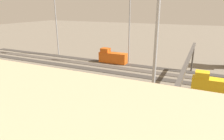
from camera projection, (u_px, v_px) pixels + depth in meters
The scene contains 16 objects.
ground_plane at pixel (124, 84), 51.78m from camera, with size 400.00×400.00×0.00m, color #756B5B.
track_bed_0 at pixel (144, 66), 66.90m from camera, with size 140.00×2.80×0.12m, color #3D3833.
track_bed_1 at pixel (139, 71), 62.58m from camera, with size 140.00×2.80×0.12m, color #4C443D.
track_bed_2 at pixel (134, 75), 58.25m from camera, with size 140.00×2.80×0.12m, color #3D3833.
track_bed_3 at pixel (128, 81), 53.93m from camera, with size 140.00×2.80×0.12m, color #4C443D.
track_bed_4 at pixel (121, 87), 49.60m from camera, with size 140.00×2.80×0.12m, color #4C443D.
track_bed_5 at pixel (112, 95), 45.28m from camera, with size 140.00×2.80×0.12m, color #4C443D.
track_bed_6 at pixel (102, 104), 40.96m from camera, with size 140.00×2.80×0.12m, color #4C443D.
track_bed_7 at pixel (89, 116), 36.63m from camera, with size 140.00×2.80×0.12m, color #3D3833.
train_on_track_0 at pixel (112, 57), 70.93m from camera, with size 10.00×3.00×5.00m.
train_on_track_7 at pixel (116, 112), 33.88m from camera, with size 71.40×3.00×3.80m.
train_on_track_3 at pixel (214, 86), 45.00m from camera, with size 10.00×3.00×5.00m.
light_mast_0 at pixel (130, 7), 66.09m from camera, with size 2.80×0.70×30.70m.
light_mast_1 at pixel (158, 13), 23.41m from camera, with size 2.80×0.70×29.09m.
light_mast_2 at pixel (55, 10), 78.92m from camera, with size 2.80×0.70×28.21m.
signal_gantry at pixel (188, 62), 43.51m from camera, with size 0.70×40.00×8.80m.
Camera 1 is at (-17.44, 45.15, 19.04)m, focal length 32.05 mm.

